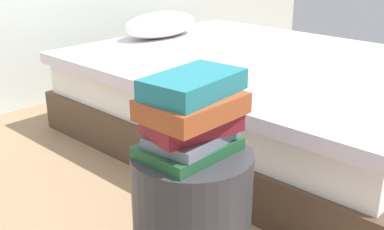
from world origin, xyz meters
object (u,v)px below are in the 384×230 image
at_px(book_rust, 192,107).
at_px(book_forest, 189,148).
at_px(book_slate, 190,137).
at_px(book_teal, 192,84).
at_px(book_maroon, 192,124).
at_px(side_table, 192,218).
at_px(bed, 259,96).

bearing_deg(book_rust, book_forest, 89.53).
distance_m(book_slate, book_teal, 0.16).
bearing_deg(book_maroon, book_teal, 51.75).
bearing_deg(side_table, book_rust, -130.15).
distance_m(side_table, book_maroon, 0.32).
relative_size(book_forest, book_rust, 0.99).
height_order(side_table, book_maroon, book_maroon).
distance_m(bed, book_rust, 1.33).
relative_size(bed, book_rust, 7.12).
height_order(side_table, book_teal, book_teal).
bearing_deg(book_slate, book_rust, -111.85).
xyz_separation_m(side_table, book_teal, (0.01, 0.00, 0.44)).
bearing_deg(book_teal, book_slate, -178.67).
height_order(book_forest, book_slate, book_slate).
bearing_deg(book_forest, book_rust, -90.52).
xyz_separation_m(book_slate, book_rust, (-0.00, -0.01, 0.10)).
bearing_deg(book_rust, bed, 25.93).
relative_size(book_forest, book_teal, 0.96).
bearing_deg(book_maroon, book_rust, -124.74).
relative_size(book_slate, book_teal, 0.86).
relative_size(side_table, book_slate, 1.80).
height_order(side_table, book_rust, book_rust).
relative_size(side_table, book_forest, 1.61).
height_order(bed, book_forest, bed).
height_order(book_maroon, book_teal, book_teal).
height_order(book_maroon, book_rust, book_rust).
height_order(book_slate, book_teal, book_teal).
distance_m(book_forest, book_maroon, 0.08).
distance_m(bed, book_forest, 1.29).
xyz_separation_m(book_forest, book_rust, (0.00, -0.02, 0.13)).
height_order(bed, book_slate, bed).
bearing_deg(side_table, book_teal, 34.60).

